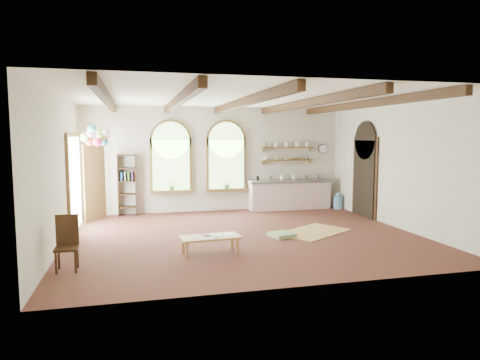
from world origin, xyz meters
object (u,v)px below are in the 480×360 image
object	(u,v)px
side_chair	(67,255)
balloon_cluster	(97,136)
kitchen_counter	(289,194)
coffee_table	(210,238)

from	to	relation	value
side_chair	balloon_cluster	world-z (taller)	balloon_cluster
kitchen_counter	coffee_table	bearing A→B (deg)	-126.82
kitchen_counter	coffee_table	distance (m)	5.57
kitchen_counter	side_chair	bearing A→B (deg)	-140.09
kitchen_counter	balloon_cluster	distance (m)	6.08
kitchen_counter	balloon_cluster	xyz separation A→B (m)	(-5.71, -0.95, 1.86)
coffee_table	side_chair	world-z (taller)	side_chair
coffee_table	kitchen_counter	bearing A→B (deg)	53.18
side_chair	balloon_cluster	size ratio (longest dim) A/B	0.85
coffee_table	side_chair	bearing A→B (deg)	-168.78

